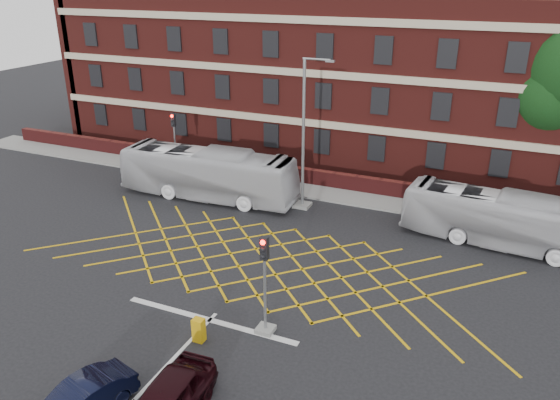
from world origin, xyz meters
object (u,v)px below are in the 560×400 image
at_px(bus_left, 208,174).
at_px(street_lamp, 304,159).
at_px(traffic_light_far, 175,148).
at_px(traffic_light_near, 265,294).
at_px(bus_right, 504,220).
at_px(utility_cabinet, 199,330).
at_px(direction_signs, 155,154).

height_order(bus_left, street_lamp, street_lamp).
relative_size(bus_left, traffic_light_far, 2.72).
bearing_deg(bus_left, traffic_light_near, -143.15).
relative_size(bus_right, traffic_light_far, 2.44).
distance_m(traffic_light_near, utility_cabinet, 2.95).
height_order(bus_right, street_lamp, street_lamp).
bearing_deg(bus_right, traffic_light_far, 88.35).
bearing_deg(bus_right, street_lamp, 93.35).
distance_m(direction_signs, utility_cabinet, 20.48).
relative_size(bus_right, utility_cabinet, 10.43).
bearing_deg(traffic_light_near, traffic_light_far, 133.39).
height_order(bus_left, utility_cabinet, bus_left).
relative_size(street_lamp, utility_cabinet, 9.06).
bearing_deg(street_lamp, bus_right, -2.57).
bearing_deg(bus_right, direction_signs, 90.82).
bearing_deg(utility_cabinet, street_lamp, 94.47).
distance_m(traffic_light_near, traffic_light_far, 20.56).
bearing_deg(direction_signs, bus_right, -5.10).
relative_size(traffic_light_far, utility_cabinet, 4.27).
bearing_deg(street_lamp, traffic_light_far, 167.27).
bearing_deg(street_lamp, utility_cabinet, -85.53).
xyz_separation_m(traffic_light_far, utility_cabinet, (11.98, -16.52, -1.26)).
distance_m(traffic_light_near, street_lamp, 12.97).
bearing_deg(traffic_light_far, utility_cabinet, -54.05).
bearing_deg(utility_cabinet, direction_signs, 130.11).
bearing_deg(utility_cabinet, bus_right, 52.49).
height_order(bus_left, direction_signs, bus_left).
height_order(traffic_light_near, utility_cabinet, traffic_light_near).
height_order(traffic_light_near, traffic_light_far, same).
xyz_separation_m(bus_right, traffic_light_near, (-8.25, -11.97, 0.31)).
bearing_deg(bus_left, street_lamp, -83.16).
bearing_deg(direction_signs, utility_cabinet, -49.89).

